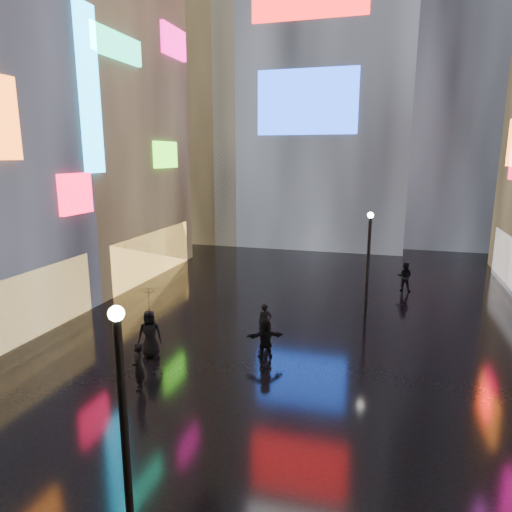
% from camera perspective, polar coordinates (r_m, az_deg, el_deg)
% --- Properties ---
extents(ground, '(140.00, 140.00, 0.00)m').
position_cam_1_polar(ground, '(22.18, 5.80, -8.37)').
color(ground, black).
rests_on(ground, ground).
extents(building_left_far, '(10.28, 12.00, 22.00)m').
position_cam_1_polar(building_left_far, '(33.03, -21.30, 17.06)').
color(building_left_far, black).
rests_on(building_left_far, ground).
extents(tower_main, '(16.00, 14.20, 42.00)m').
position_cam_1_polar(tower_main, '(46.78, 8.38, 28.64)').
color(tower_main, black).
rests_on(tower_main, ground).
extents(tower_flank_right, '(12.00, 12.00, 34.00)m').
position_cam_1_polar(tower_flank_right, '(47.63, 24.24, 22.48)').
color(tower_flank_right, black).
rests_on(tower_flank_right, ground).
extents(tower_flank_left, '(10.00, 10.00, 26.00)m').
position_cam_1_polar(tower_flank_left, '(46.22, -6.74, 18.74)').
color(tower_flank_left, black).
rests_on(tower_flank_left, ground).
extents(lamp_near, '(0.30, 0.30, 5.20)m').
position_cam_1_polar(lamp_near, '(9.60, -16.23, -18.85)').
color(lamp_near, black).
rests_on(lamp_near, ground).
extents(lamp_far, '(0.30, 0.30, 5.20)m').
position_cam_1_polar(lamp_far, '(23.07, 13.86, -0.22)').
color(lamp_far, black).
rests_on(lamp_far, ground).
extents(pedestrian_4, '(1.08, 0.87, 1.90)m').
position_cam_1_polar(pedestrian_4, '(18.79, -13.12, -9.46)').
color(pedestrian_4, black).
rests_on(pedestrian_4, ground).
extents(pedestrian_5, '(1.55, 1.06, 1.61)m').
position_cam_1_polar(pedestrian_5, '(18.28, 1.20, -10.25)').
color(pedestrian_5, black).
rests_on(pedestrian_5, ground).
extents(pedestrian_6, '(0.71, 0.62, 1.64)m').
position_cam_1_polar(pedestrian_6, '(19.85, 1.14, -8.32)').
color(pedestrian_6, black).
rests_on(pedestrian_6, ground).
extents(pedestrian_7, '(0.93, 0.78, 1.72)m').
position_cam_1_polar(pedestrian_7, '(28.35, 18.09, -2.47)').
color(pedestrian_7, black).
rests_on(pedestrian_7, ground).
extents(umbrella_2, '(1.44, 1.45, 0.96)m').
position_cam_1_polar(umbrella_2, '(18.31, -13.34, -5.29)').
color(umbrella_2, black).
rests_on(umbrella_2, pedestrian_4).
extents(pedestrian_8, '(0.62, 0.72, 1.68)m').
position_cam_1_polar(pedestrian_8, '(16.43, -14.50, -13.25)').
color(pedestrian_8, black).
rests_on(pedestrian_8, ground).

